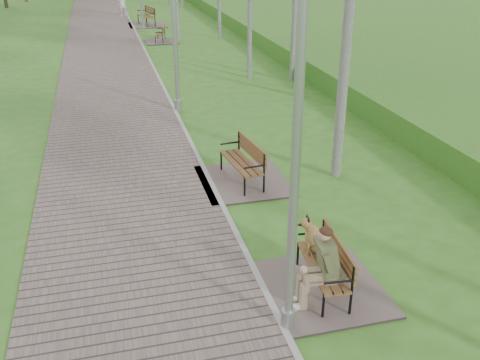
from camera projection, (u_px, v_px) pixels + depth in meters
The scene contains 10 objects.
walkway at pixel (105, 53), 23.30m from camera, with size 3.50×67.00×0.04m, color #645451.
kerb at pixel (146, 51), 23.70m from camera, with size 0.10×67.00×0.05m, color #999993.
embankment at pixel (405, 45), 25.14m from camera, with size 14.00×70.00×1.60m, color #509133.
bench_main at pixel (321, 269), 7.70m from camera, with size 1.66×1.84×1.44m.
bench_second at pixel (242, 173), 11.25m from camera, with size 1.79×1.99×1.10m.
bench_third at pixel (160, 38), 25.81m from camera, with size 1.53×1.70×0.94m.
bench_far at pixel (147, 21), 30.37m from camera, with size 2.07×2.30×1.27m.
lamp_post_near at pixel (295, 168), 6.18m from camera, with size 0.19×0.19×4.98m.
lamp_post_second at pixel (174, 16), 14.73m from camera, with size 0.22×0.22×5.79m.
pedestrian_near at pixel (122, 3), 33.35m from camera, with size 0.59×0.39×1.63m, color silver.
Camera 1 is at (-1.98, -2.69, 4.81)m, focal length 40.00 mm.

